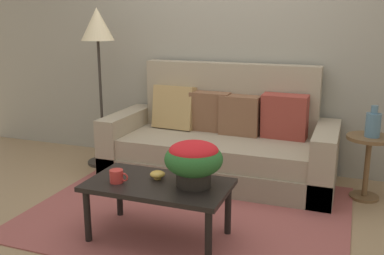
{
  "coord_description": "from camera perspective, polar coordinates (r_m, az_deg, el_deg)",
  "views": [
    {
      "loc": [
        1.19,
        -3.16,
        1.56
      ],
      "look_at": [
        -0.03,
        0.11,
        0.68
      ],
      "focal_mm": 41.18,
      "sensor_mm": 36.0,
      "label": 1
    }
  ],
  "objects": [
    {
      "name": "snack_bowl",
      "position": [
        3.18,
        -4.49,
        -6.09
      ],
      "size": [
        0.11,
        0.11,
        0.06
      ],
      "color": "gold",
      "rests_on": "coffee_table"
    },
    {
      "name": "table_vase",
      "position": [
        4.01,
        22.4,
        0.39
      ],
      "size": [
        0.12,
        0.12,
        0.27
      ],
      "color": "slate",
      "rests_on": "side_table"
    },
    {
      "name": "coffee_table",
      "position": [
        3.14,
        -4.37,
        -8.02
      ],
      "size": [
        1.0,
        0.56,
        0.43
      ],
      "color": "black",
      "rests_on": "ground"
    },
    {
      "name": "couch",
      "position": [
        4.35,
        3.78,
        -2.15
      ],
      "size": [
        2.2,
        0.91,
        1.1
      ],
      "color": "gray",
      "rests_on": "ground"
    },
    {
      "name": "floor_lamp",
      "position": [
        4.67,
        -12.09,
        11.14
      ],
      "size": [
        0.35,
        0.35,
        1.65
      ],
      "color": "#2D2823",
      "rests_on": "ground"
    },
    {
      "name": "coffee_mug",
      "position": [
        3.14,
        -9.7,
        -6.23
      ],
      "size": [
        0.14,
        0.1,
        0.09
      ],
      "color": "red",
      "rests_on": "coffee_table"
    },
    {
      "name": "ground_plane",
      "position": [
        3.72,
        -0.13,
        -10.59
      ],
      "size": [
        14.0,
        14.0,
        0.0
      ],
      "primitive_type": "plane",
      "color": "#997A56"
    },
    {
      "name": "wall_back",
      "position": [
        4.63,
        5.72,
        12.99
      ],
      "size": [
        6.4,
        0.12,
        2.93
      ],
      "primitive_type": "cube",
      "color": "gray",
      "rests_on": "ground"
    },
    {
      "name": "area_rug",
      "position": [
        3.69,
        -0.32,
        -10.74
      ],
      "size": [
        2.51,
        1.96,
        0.01
      ],
      "primitive_type": "cube",
      "color": "#994C47",
      "rests_on": "ground"
    },
    {
      "name": "potted_plant",
      "position": [
        3.0,
        0.22,
        -4.12
      ],
      "size": [
        0.4,
        0.4,
        0.31
      ],
      "color": "black",
      "rests_on": "coffee_table"
    },
    {
      "name": "side_table",
      "position": [
        4.1,
        21.84,
        -3.42
      ],
      "size": [
        0.39,
        0.39,
        0.57
      ],
      "color": "brown",
      "rests_on": "ground"
    }
  ]
}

